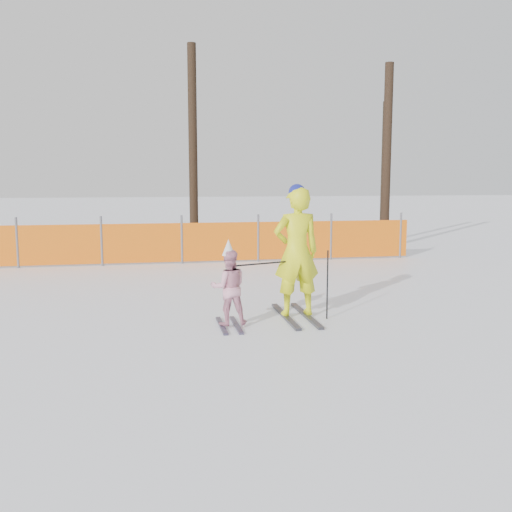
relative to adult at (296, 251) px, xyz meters
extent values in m
plane|color=white|center=(-0.65, -0.54, -1.05)|extent=(120.00, 120.00, 0.00)
cube|color=black|center=(-0.17, 0.00, -1.03)|extent=(0.09, 1.67, 0.04)
cube|color=black|center=(0.17, 0.00, -1.03)|extent=(0.09, 1.67, 0.04)
imported|color=#EDF414|center=(0.00, 0.00, -0.01)|extent=(0.76, 0.52, 2.01)
sphere|color=navy|center=(0.00, 0.00, 0.92)|extent=(0.26, 0.26, 0.26)
cube|color=black|center=(-1.23, -0.38, -1.04)|extent=(0.09, 0.99, 0.03)
cube|color=black|center=(-1.01, -0.38, -1.04)|extent=(0.09, 0.99, 0.03)
imported|color=pink|center=(-1.12, -0.38, -0.46)|extent=(0.55, 0.43, 1.12)
cone|color=silver|center=(-1.12, -0.38, 0.13)|extent=(0.19, 0.19, 0.24)
cylinder|color=black|center=(0.45, -0.20, -0.51)|extent=(0.02, 0.02, 1.08)
cylinder|color=black|center=(-0.56, -0.19, -0.15)|extent=(0.89, 0.32, 0.02)
cylinder|color=#595960|center=(-5.46, 6.09, -0.43)|extent=(0.06, 0.06, 1.25)
cylinder|color=#595960|center=(-3.46, 6.09, -0.43)|extent=(0.06, 0.06, 1.25)
cylinder|color=#595960|center=(-1.46, 6.09, -0.43)|extent=(0.06, 0.06, 1.25)
cylinder|color=#595960|center=(0.54, 6.09, -0.43)|extent=(0.06, 0.06, 1.25)
cylinder|color=#595960|center=(2.54, 6.09, -0.43)|extent=(0.06, 0.06, 1.25)
cylinder|color=#595960|center=(4.54, 6.09, -0.43)|extent=(0.06, 0.06, 1.25)
cube|color=orange|center=(-2.37, 6.09, -0.50)|extent=(14.18, 0.03, 1.00)
cylinder|color=black|center=(5.02, 8.31, 1.79)|extent=(0.27, 0.27, 5.68)
cylinder|color=black|center=(5.62, 9.84, 1.32)|extent=(0.24, 0.24, 4.73)
cylinder|color=black|center=(-0.92, 9.03, 2.03)|extent=(0.27, 0.27, 6.16)
camera|label=1|loc=(-2.23, -8.57, 1.13)|focal=40.00mm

